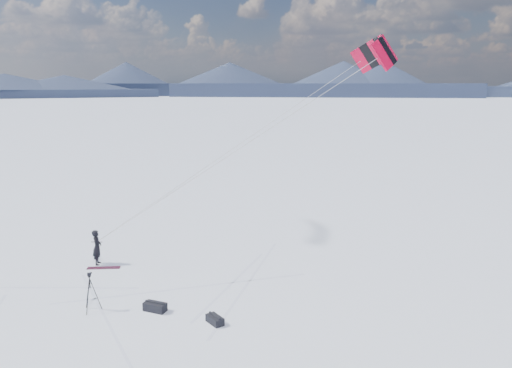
% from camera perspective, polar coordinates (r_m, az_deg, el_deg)
% --- Properties ---
extents(ground, '(1800.00, 1800.00, 0.00)m').
position_cam_1_polar(ground, '(21.05, -16.52, -13.47)').
color(ground, white).
extents(horizon_hills, '(704.00, 704.00, 9.82)m').
position_cam_1_polar(horizon_hills, '(19.68, -17.22, -2.20)').
color(horizon_hills, '#1D223D').
rests_on(horizon_hills, ground).
extents(snow_tracks, '(14.76, 10.25, 0.01)m').
position_cam_1_polar(snow_tracks, '(21.07, -18.58, -13.57)').
color(snow_tracks, silver).
rests_on(snow_tracks, ground).
extents(snowkiter, '(0.59, 0.73, 1.73)m').
position_cam_1_polar(snowkiter, '(25.91, -17.59, -8.72)').
color(snowkiter, black).
rests_on(snowkiter, ground).
extents(snowboard, '(1.56, 0.68, 0.04)m').
position_cam_1_polar(snowboard, '(25.29, -17.02, -9.14)').
color(snowboard, maroon).
rests_on(snowboard, ground).
extents(tripod, '(0.72, 0.62, 1.56)m').
position_cam_1_polar(tripod, '(20.67, -18.43, -11.05)').
color(tripod, black).
rests_on(tripod, ground).
extents(gear_bag_a, '(0.95, 0.58, 0.40)m').
position_cam_1_polar(gear_bag_a, '(20.34, -11.46, -13.58)').
color(gear_bag_a, black).
rests_on(gear_bag_a, ground).
extents(gear_bag_b, '(0.81, 0.78, 0.35)m').
position_cam_1_polar(gear_bag_b, '(19.10, -4.71, -15.19)').
color(gear_bag_b, black).
rests_on(gear_bag_b, ground).
extents(power_kite, '(14.05, 5.14, 9.67)m').
position_cam_1_polar(power_kite, '(23.41, 13.63, 14.23)').
color(power_kite, red).
rests_on(power_kite, ground).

